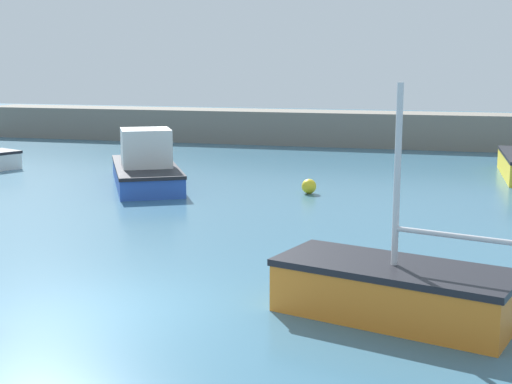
% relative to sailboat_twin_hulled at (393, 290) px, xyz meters
% --- Properties ---
extents(ground_plane, '(120.00, 120.00, 0.20)m').
position_rel_sailboat_twin_hulled_xyz_m(ground_plane, '(-4.82, -0.92, -0.60)').
color(ground_plane, '#38667F').
extents(harbor_breakwater, '(44.28, 2.95, 1.83)m').
position_rel_sailboat_twin_hulled_xyz_m(harbor_breakwater, '(-4.82, 27.09, 0.42)').
color(harbor_breakwater, slate).
rests_on(harbor_breakwater, ground_plane).
extents(sailboat_twin_hulled, '(4.43, 2.79, 4.10)m').
position_rel_sailboat_twin_hulled_xyz_m(sailboat_twin_hulled, '(0.00, 0.00, 0.00)').
color(sailboat_twin_hulled, orange).
rests_on(sailboat_twin_hulled, ground_plane).
extents(cabin_cruiser_white, '(4.95, 6.53, 2.12)m').
position_rel_sailboat_twin_hulled_xyz_m(cabin_cruiser_white, '(-9.95, 11.58, 0.19)').
color(cabin_cruiser_white, '#2D56B7').
rests_on(cabin_cruiser_white, ground_plane).
extents(mooring_buoy_yellow, '(0.51, 0.51, 0.51)m').
position_rel_sailboat_twin_hulled_xyz_m(mooring_buoy_yellow, '(-3.87, 11.61, -0.24)').
color(mooring_buoy_yellow, yellow).
rests_on(mooring_buoy_yellow, ground_plane).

